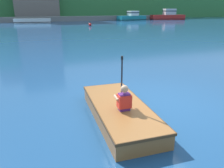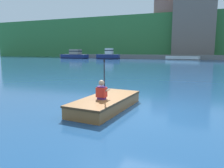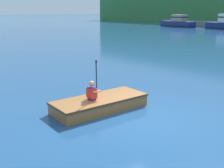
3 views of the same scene
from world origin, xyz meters
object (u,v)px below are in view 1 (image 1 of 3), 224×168
(rowboat_foreground, at_px, (119,110))
(person_paddler, at_px, (124,99))
(moored_boat_dock_east_inner, at_px, (33,21))
(channel_buoy, at_px, (90,25))
(moored_boat_dock_center_near, at_px, (132,17))
(moored_boat_dock_west_end, at_px, (168,16))

(rowboat_foreground, height_order, person_paddler, person_paddler)
(moored_boat_dock_east_inner, height_order, channel_buoy, moored_boat_dock_east_inner)
(rowboat_foreground, distance_m, person_paddler, 0.54)
(person_paddler, relative_size, channel_buoy, 1.64)
(rowboat_foreground, bearing_deg, moored_boat_dock_center_near, 63.45)
(moored_boat_dock_west_end, xyz_separation_m, channel_buoy, (-21.43, -11.56, -0.58))
(moored_boat_dock_west_end, distance_m, moored_boat_dock_center_near, 9.02)
(moored_boat_dock_west_end, bearing_deg, moored_boat_dock_center_near, -179.82)
(moored_boat_dock_west_end, xyz_separation_m, moored_boat_dock_east_inner, (-28.88, -0.55, -0.46))
(moored_boat_dock_west_end, relative_size, moored_boat_dock_east_inner, 1.23)
(moored_boat_dock_center_near, height_order, moored_boat_dock_east_inner, moored_boat_dock_center_near)
(rowboat_foreground, xyz_separation_m, channel_buoy, (7.04, 27.40, 0.01))
(rowboat_foreground, relative_size, person_paddler, 2.65)
(moored_boat_dock_center_near, xyz_separation_m, channel_buoy, (-12.42, -11.53, -0.45))
(moored_boat_dock_center_near, relative_size, moored_boat_dock_east_inner, 1.02)
(person_paddler, bearing_deg, moored_boat_dock_east_inner, 90.56)
(person_paddler, bearing_deg, rowboat_foreground, 85.93)
(moored_boat_dock_east_inner, bearing_deg, rowboat_foreground, -89.40)
(moored_boat_dock_center_near, bearing_deg, moored_boat_dock_east_inner, -178.51)
(moored_boat_dock_center_near, distance_m, channel_buoy, 16.95)
(moored_boat_dock_center_near, relative_size, channel_buoy, 9.10)
(rowboat_foreground, bearing_deg, moored_boat_dock_east_inner, 90.60)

